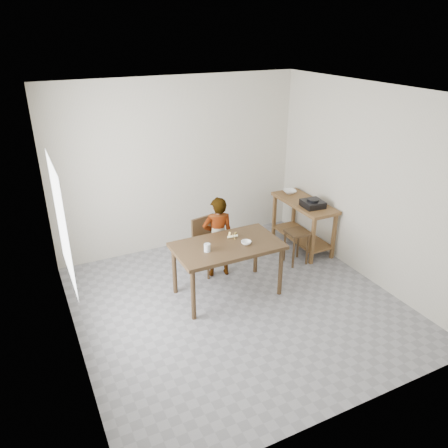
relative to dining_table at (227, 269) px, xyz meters
name	(u,v)px	position (x,y,z in m)	size (l,w,h in m)	color
floor	(237,306)	(0.00, -0.30, -0.40)	(4.00, 4.00, 0.04)	gray
ceiling	(241,90)	(0.00, -0.30, 2.35)	(4.00, 4.00, 0.04)	white
wall_back	(178,165)	(0.00, 1.72, 0.98)	(4.00, 0.04, 2.70)	beige
wall_front	(356,296)	(0.00, -2.32, 0.98)	(4.00, 0.04, 2.70)	beige
wall_left	(61,244)	(-2.02, -0.30, 0.98)	(0.04, 4.00, 2.70)	beige
wall_right	(368,185)	(2.02, -0.30, 0.98)	(0.04, 4.00, 2.70)	beige
window_pane	(61,222)	(-1.97, -0.10, 1.12)	(0.02, 1.10, 1.30)	white
dining_table	(227,269)	(0.00, 0.00, 0.00)	(1.40, 0.80, 0.75)	#412E1A
prep_counter	(303,224)	(1.72, 0.70, 0.03)	(0.50, 1.20, 0.80)	brown
child	(218,237)	(0.11, 0.51, 0.23)	(0.44, 0.29, 1.21)	white
dining_chair	(210,246)	(0.05, 0.65, 0.03)	(0.39, 0.39, 0.81)	#412E1A
stool	(296,247)	(1.32, 0.30, -0.11)	(0.30, 0.30, 0.53)	#412E1A
glass_tumbler	(207,248)	(-0.31, -0.06, 0.43)	(0.08, 0.08, 0.10)	silver
small_bowl	(246,243)	(0.22, -0.10, 0.40)	(0.13, 0.13, 0.04)	white
banana	(233,236)	(0.15, 0.14, 0.40)	(0.16, 0.11, 0.06)	#E6C64D
serving_bowl	(290,192)	(1.72, 1.12, 0.45)	(0.21, 0.21, 0.05)	white
gas_burner	(313,204)	(1.70, 0.46, 0.48)	(0.31, 0.31, 0.10)	black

